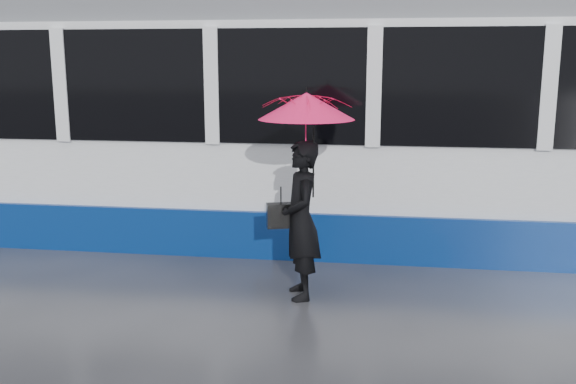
# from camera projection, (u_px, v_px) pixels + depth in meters

# --- Properties ---
(ground) EXTENTS (90.00, 90.00, 0.00)m
(ground) POSITION_uv_depth(u_px,v_px,m) (206.00, 291.00, 7.13)
(ground) COLOR #27272B
(ground) RESTS_ON ground
(rails) EXTENTS (34.00, 1.51, 0.02)m
(rails) POSITION_uv_depth(u_px,v_px,m) (252.00, 232.00, 9.55)
(rails) COLOR #3F3D38
(rails) RESTS_ON ground
(tram) EXTENTS (26.00, 2.56, 3.35)m
(tram) POSITION_uv_depth(u_px,v_px,m) (11.00, 119.00, 9.76)
(tram) COLOR white
(tram) RESTS_ON ground
(woman) EXTENTS (0.57, 0.71, 1.70)m
(woman) POSITION_uv_depth(u_px,v_px,m) (301.00, 220.00, 6.80)
(woman) COLOR black
(woman) RESTS_ON ground
(umbrella) EXTENTS (1.24, 1.24, 1.15)m
(umbrella) POSITION_uv_depth(u_px,v_px,m) (306.00, 125.00, 6.59)
(umbrella) COLOR #E41348
(umbrella) RESTS_ON ground
(handbag) EXTENTS (0.33, 0.21, 0.44)m
(handbag) POSITION_uv_depth(u_px,v_px,m) (281.00, 215.00, 6.84)
(handbag) COLOR black
(handbag) RESTS_ON ground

